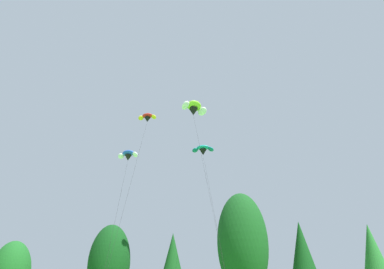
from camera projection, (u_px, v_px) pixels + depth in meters
name	position (u px, v px, depth m)	size (l,w,h in m)	color
treeline_tree_d	(109.00, 264.00, 41.42)	(4.90, 4.90, 11.48)	#472D19
treeline_tree_e	(172.00, 267.00, 42.54)	(3.96, 3.96, 10.75)	#472D19
treeline_tree_f	(243.00, 243.00, 40.15)	(5.77, 5.77, 14.70)	#472D19
treeline_tree_g	(303.00, 259.00, 42.09)	(4.24, 4.24, 12.01)	#472D19
treeline_tree_h	(375.00, 261.00, 40.63)	(4.10, 4.10, 11.39)	#472D19
parafoil_kite_high_red_yellow	(147.00, 118.00, 46.27)	(2.57, 16.42, 23.70)	red
parafoil_kite_mid_lime_white	(194.00, 108.00, 43.81)	(4.42, 11.27, 23.88)	#93D633
parafoil_kite_far_blue_white	(128.00, 156.00, 37.92)	(2.40, 10.96, 16.00)	blue
parafoil_kite_low_teal	(203.00, 150.00, 52.45)	(3.45, 20.72, 22.51)	teal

